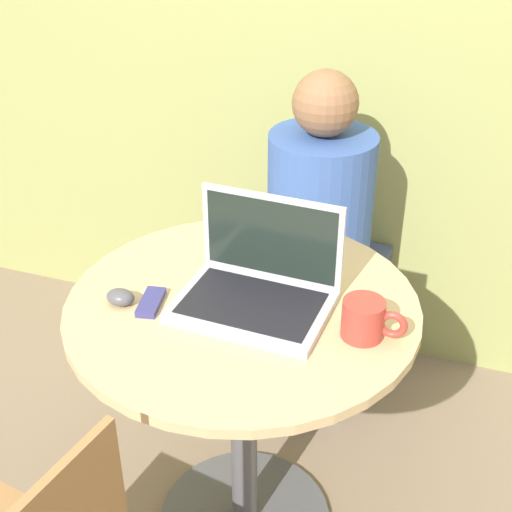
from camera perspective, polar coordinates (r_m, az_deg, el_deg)
round_table at (r=1.80m, az=-1.03°, el=-9.02°), size 0.83×0.83×0.77m
laptop at (r=1.65m, az=0.17°, el=-2.27°), size 0.36×0.27×0.24m
cell_phone at (r=1.68m, az=-8.40°, el=-3.67°), size 0.07×0.12×0.02m
computer_mouse at (r=1.69m, az=-10.80°, el=-3.25°), size 0.07×0.05×0.04m
coffee_cup at (r=1.56m, az=8.75°, el=-5.03°), size 0.14×0.09×0.09m
person_seated at (r=2.35m, az=5.40°, el=-0.93°), size 0.36×0.52×1.16m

